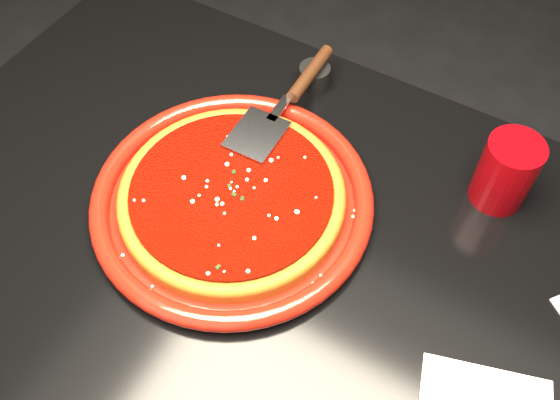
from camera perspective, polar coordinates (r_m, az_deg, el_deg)
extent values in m
cube|color=black|center=(1.18, 0.10, -14.88)|extent=(1.20, 0.80, 0.75)
cylinder|color=maroon|center=(0.88, -4.38, 0.03)|extent=(0.49, 0.49, 0.03)
cylinder|color=brown|center=(0.87, -4.40, 0.20)|extent=(0.39, 0.39, 0.02)
torus|color=brown|center=(0.87, -4.43, 0.51)|extent=(0.39, 0.39, 0.02)
cylinder|color=#610801|center=(0.86, -4.46, 0.73)|extent=(0.35, 0.35, 0.01)
cylinder|color=#830408|center=(0.91, 19.96, 2.42)|extent=(0.09, 0.09, 0.11)
cylinder|color=black|center=(1.03, 3.16, 11.19)|extent=(0.06, 0.06, 0.04)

